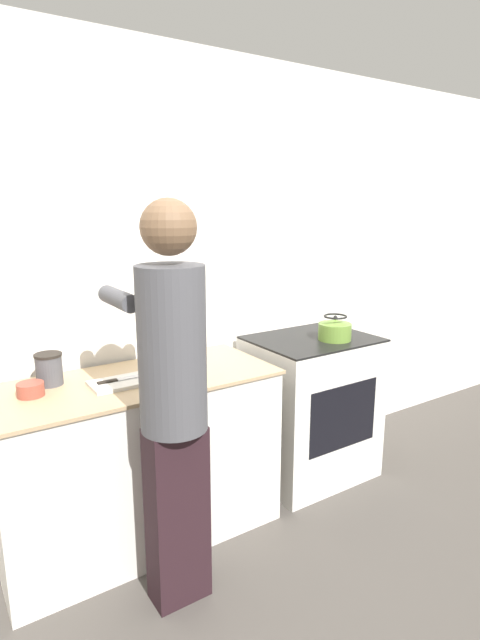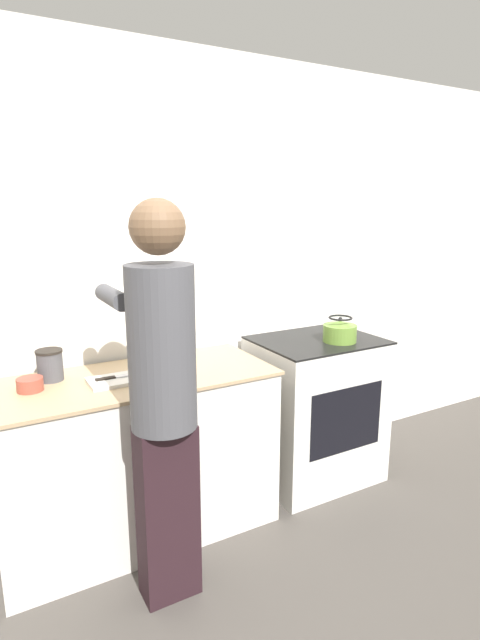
{
  "view_description": "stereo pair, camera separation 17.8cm",
  "coord_description": "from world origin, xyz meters",
  "px_view_note": "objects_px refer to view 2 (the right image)",
  "views": [
    {
      "loc": [
        -1.29,
        -1.98,
        1.74
      ],
      "look_at": [
        0.15,
        0.21,
        1.13
      ],
      "focal_mm": 28.0,
      "sensor_mm": 36.0,
      "label": 1
    },
    {
      "loc": [
        -1.14,
        -2.07,
        1.74
      ],
      "look_at": [
        0.15,
        0.21,
        1.13
      ],
      "focal_mm": 28.0,
      "sensor_mm": 36.0,
      "label": 2
    }
  ],
  "objects_px": {
    "cutting_board": "(121,379)",
    "knife": "(120,376)",
    "kettle": "(340,331)",
    "bowl_prep": "(30,384)",
    "oven": "(315,409)",
    "person": "(162,389)",
    "canister_jar": "(50,365)"
  },
  "relations": [
    {
      "from": "oven",
      "to": "knife",
      "type": "distance_m",
      "value": 1.33
    },
    {
      "from": "oven",
      "to": "knife",
      "type": "relative_size",
      "value": 3.63
    },
    {
      "from": "knife",
      "to": "canister_jar",
      "type": "height_order",
      "value": "canister_jar"
    },
    {
      "from": "kettle",
      "to": "canister_jar",
      "type": "bearing_deg",
      "value": 170.95
    },
    {
      "from": "canister_jar",
      "to": "kettle",
      "type": "bearing_deg",
      "value": -9.05
    },
    {
      "from": "person",
      "to": "kettle",
      "type": "bearing_deg",
      "value": 16.69
    },
    {
      "from": "bowl_prep",
      "to": "canister_jar",
      "type": "distance_m",
      "value": 0.16
    },
    {
      "from": "cutting_board",
      "to": "knife",
      "type": "bearing_deg",
      "value": 99.38
    },
    {
      "from": "person",
      "to": "cutting_board",
      "type": "xyz_separation_m",
      "value": [
        -0.05,
        0.46,
        -0.09
      ]
    },
    {
      "from": "person",
      "to": "bowl_prep",
      "type": "bearing_deg",
      "value": 130.21
    },
    {
      "from": "kettle",
      "to": "bowl_prep",
      "type": "distance_m",
      "value": 1.75
    },
    {
      "from": "bowl_prep",
      "to": "canister_jar",
      "type": "xyz_separation_m",
      "value": [
        0.11,
        0.11,
        0.05
      ]
    },
    {
      "from": "oven",
      "to": "cutting_board",
      "type": "xyz_separation_m",
      "value": [
        -1.25,
        -0.03,
        0.43
      ]
    },
    {
      "from": "cutting_board",
      "to": "person",
      "type": "bearing_deg",
      "value": -84.28
    },
    {
      "from": "cutting_board",
      "to": "kettle",
      "type": "xyz_separation_m",
      "value": [
        1.34,
        -0.07,
        0.1
      ]
    },
    {
      "from": "oven",
      "to": "cutting_board",
      "type": "relative_size",
      "value": 2.92
    },
    {
      "from": "kettle",
      "to": "knife",
      "type": "bearing_deg",
      "value": 176.2
    },
    {
      "from": "person",
      "to": "knife",
      "type": "relative_size",
      "value": 6.92
    },
    {
      "from": "person",
      "to": "canister_jar",
      "type": "bearing_deg",
      "value": 118.24
    },
    {
      "from": "oven",
      "to": "person",
      "type": "bearing_deg",
      "value": -157.8
    },
    {
      "from": "knife",
      "to": "kettle",
      "type": "height_order",
      "value": "kettle"
    },
    {
      "from": "person",
      "to": "canister_jar",
      "type": "height_order",
      "value": "person"
    },
    {
      "from": "cutting_board",
      "to": "bowl_prep",
      "type": "bearing_deg",
      "value": 168.89
    },
    {
      "from": "person",
      "to": "cutting_board",
      "type": "bearing_deg",
      "value": 95.72
    },
    {
      "from": "oven",
      "to": "knife",
      "type": "bearing_deg",
      "value": -179.26
    },
    {
      "from": "oven",
      "to": "bowl_prep",
      "type": "bearing_deg",
      "value": 178.3
    },
    {
      "from": "oven",
      "to": "person",
      "type": "relative_size",
      "value": 0.52
    },
    {
      "from": "kettle",
      "to": "bowl_prep",
      "type": "xyz_separation_m",
      "value": [
        -1.75,
        0.15,
        -0.08
      ]
    },
    {
      "from": "oven",
      "to": "bowl_prep",
      "type": "relative_size",
      "value": 7.64
    },
    {
      "from": "cutting_board",
      "to": "canister_jar",
      "type": "height_order",
      "value": "canister_jar"
    },
    {
      "from": "kettle",
      "to": "oven",
      "type": "bearing_deg",
      "value": 128.77
    },
    {
      "from": "person",
      "to": "knife",
      "type": "distance_m",
      "value": 0.48
    }
  ]
}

